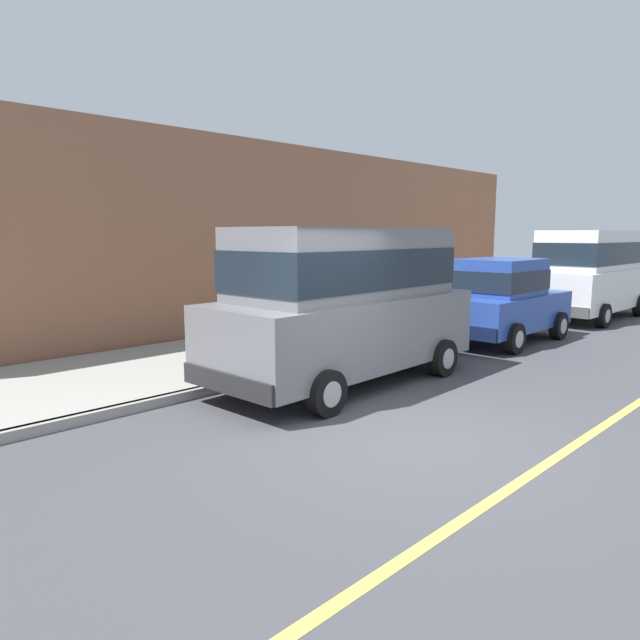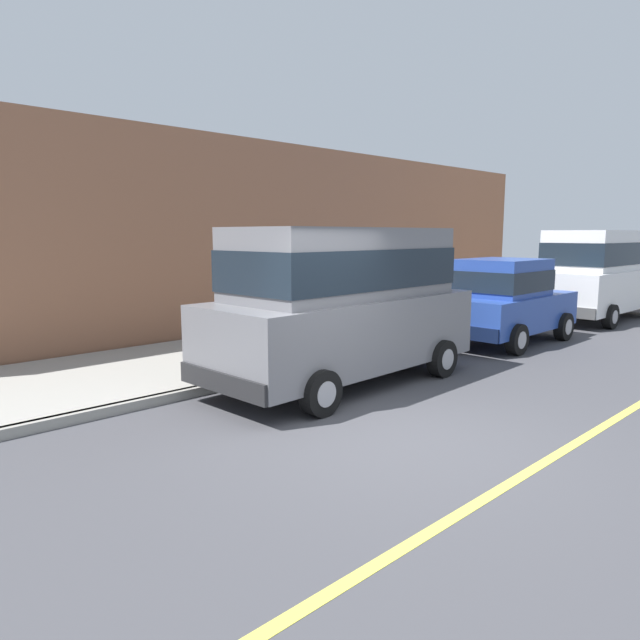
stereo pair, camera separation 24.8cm
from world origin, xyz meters
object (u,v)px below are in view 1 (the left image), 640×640
Objects in this scene: car_white_van at (590,270)px; car_blue_hatchback at (500,299)px; car_grey_van at (345,298)px; dog_brown at (291,326)px.

car_blue_hatchback is at bearing -90.59° from car_white_van.
car_grey_van reaches higher than dog_brown.
car_grey_van is 3.43m from dog_brown.
car_blue_hatchback is 4.74m from dog_brown.
dog_brown is (-2.98, -3.64, -0.55)m from car_blue_hatchback.
car_blue_hatchback is at bearing 89.42° from car_grey_van.
car_blue_hatchback reaches higher than dog_brown.
car_grey_van is 6.81× the size of dog_brown.
dog_brown is (-2.93, 1.50, -0.97)m from car_grey_van.
car_white_van reaches higher than car_blue_hatchback.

